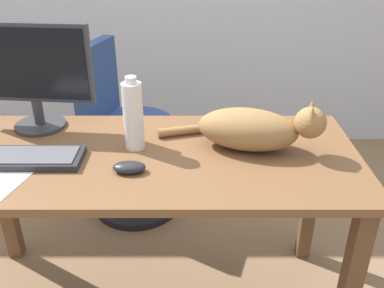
# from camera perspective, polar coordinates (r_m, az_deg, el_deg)

# --- Properties ---
(desk) EXTENTS (1.52, 0.67, 0.72)m
(desk) POSITION_cam_1_polar(r_m,az_deg,el_deg) (1.59, -5.62, -4.54)
(desk) COLOR brown
(desk) RESTS_ON ground_plane
(office_chair) EXTENTS (0.50, 0.48, 0.92)m
(office_chair) POSITION_cam_1_polar(r_m,az_deg,el_deg) (2.32, -8.79, 0.27)
(office_chair) COLOR black
(office_chair) RESTS_ON ground_plane
(monitor) EXTENTS (0.48, 0.20, 0.41)m
(monitor) POSITION_cam_1_polar(r_m,az_deg,el_deg) (1.75, -20.53, 8.88)
(monitor) COLOR #333338
(monitor) RESTS_ON desk
(keyboard) EXTENTS (0.44, 0.15, 0.03)m
(keyboard) POSITION_cam_1_polar(r_m,az_deg,el_deg) (1.59, -22.00, -1.70)
(keyboard) COLOR #232328
(keyboard) RESTS_ON desk
(cat) EXTENTS (0.60, 0.27, 0.20)m
(cat) POSITION_cam_1_polar(r_m,az_deg,el_deg) (1.54, 8.44, 2.07)
(cat) COLOR olive
(cat) RESTS_ON desk
(computer_mouse) EXTENTS (0.11, 0.06, 0.04)m
(computer_mouse) POSITION_cam_1_polar(r_m,az_deg,el_deg) (1.43, -8.23, -3.08)
(computer_mouse) COLOR #232328
(computer_mouse) RESTS_ON desk
(water_bottle) EXTENTS (0.07, 0.07, 0.27)m
(water_bottle) POSITION_cam_1_polar(r_m,az_deg,el_deg) (1.53, -7.69, 3.80)
(water_bottle) COLOR silver
(water_bottle) RESTS_ON desk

